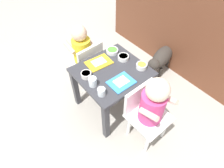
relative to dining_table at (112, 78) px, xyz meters
The scene contains 14 objects.
ground_plane 0.36m from the dining_table, ahead, with size 7.00×7.00×0.00m, color #9E998E.
kitchen_cabinet_back 1.02m from the dining_table, 90.00° to the left, with size 1.88×0.38×0.99m, color brown.
dining_table is the anchor object (origin of this frame).
seated_child_left 0.41m from the dining_table, behind, with size 0.30×0.30×0.64m.
seated_child_right 0.42m from the dining_table, ahead, with size 0.29×0.29×0.67m.
dog 0.71m from the dining_table, 92.69° to the left, with size 0.26×0.47×0.29m.
food_tray_left 0.17m from the dining_table, 169.90° to the right, with size 0.16×0.21×0.02m.
food_tray_right 0.17m from the dining_table, 10.10° to the right, with size 0.15×0.19×0.02m.
water_cup_left 0.27m from the dining_table, 55.94° to the right, with size 0.06×0.06×0.06m.
water_cup_right 0.23m from the dining_table, 82.01° to the right, with size 0.06×0.06×0.07m.
cereal_bowl_right_side 0.20m from the dining_table, 108.09° to the left, with size 0.09×0.09×0.04m.
cereal_bowl_left_side 0.25m from the dining_table, 140.75° to the left, with size 0.10×0.10×0.03m.
veggie_bowl_far 0.26m from the dining_table, 59.99° to the left, with size 0.08×0.08×0.04m.
veggie_bowl_near 0.23m from the dining_table, 111.53° to the right, with size 0.08×0.08×0.04m.
Camera 1 is at (0.84, -0.68, 1.48)m, focal length 30.53 mm.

